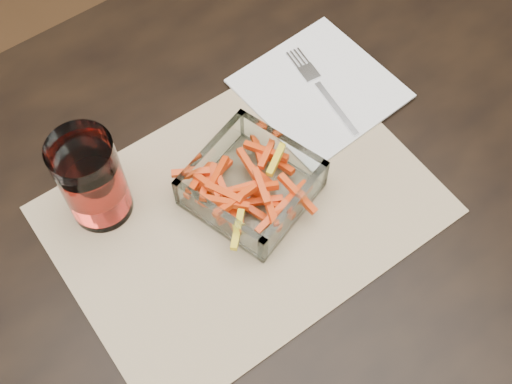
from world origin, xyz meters
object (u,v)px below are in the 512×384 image
at_px(glass_bowl, 252,186).
at_px(fork, 321,88).
at_px(tumbler, 92,181).
at_px(dining_table, 348,198).

relative_size(glass_bowl, fork, 1.01).
bearing_deg(tumbler, dining_table, -25.74).
bearing_deg(glass_bowl, fork, 23.58).
bearing_deg(glass_bowl, dining_table, -18.31).
relative_size(glass_bowl, tumbler, 1.28).
height_order(tumbler, fork, tumbler).
relative_size(dining_table, glass_bowl, 9.51).
xyz_separation_m(glass_bowl, fork, (0.17, 0.08, -0.02)).
height_order(dining_table, fork, fork).
relative_size(dining_table, tumbler, 12.15).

